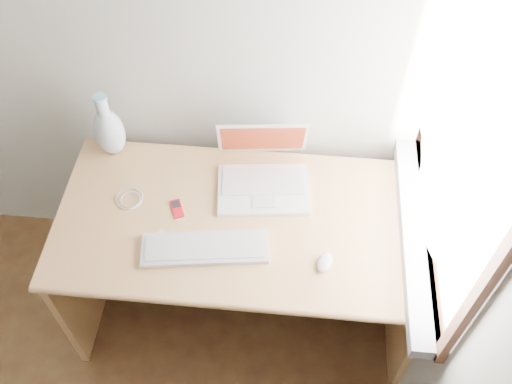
# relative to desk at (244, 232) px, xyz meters

# --- Properties ---
(window) EXTENTS (0.11, 0.99, 1.10)m
(window) POSITION_rel_desk_xyz_m (0.69, -0.10, 0.73)
(window) COLOR white
(window) RESTS_ON right_wall
(desk) EXTENTS (1.44, 0.72, 0.76)m
(desk) POSITION_rel_desk_xyz_m (0.00, 0.00, 0.00)
(desk) COLOR tan
(desk) RESTS_ON floor
(laptop) EXTENTS (0.39, 0.34, 0.25)m
(laptop) POSITION_rel_desk_xyz_m (0.07, 0.11, 0.28)
(laptop) COLOR white
(laptop) RESTS_ON desk
(external_keyboard) EXTENTS (0.49, 0.20, 0.02)m
(external_keyboard) POSITION_rel_desk_xyz_m (-0.12, -0.24, 0.23)
(external_keyboard) COLOR silver
(external_keyboard) RESTS_ON desk
(mouse) EXTENTS (0.08, 0.10, 0.03)m
(mouse) POSITION_rel_desk_xyz_m (0.33, -0.26, 0.24)
(mouse) COLOR white
(mouse) RESTS_ON desk
(ipod) EXTENTS (0.07, 0.10, 0.01)m
(ipod) POSITION_rel_desk_xyz_m (-0.26, -0.06, 0.22)
(ipod) COLOR #A30B1A
(ipod) RESTS_ON desk
(cable_coil) EXTENTS (0.12, 0.12, 0.01)m
(cable_coil) POSITION_rel_desk_xyz_m (-0.46, -0.03, 0.22)
(cable_coil) COLOR silver
(cable_coil) RESTS_ON desk
(remote) EXTENTS (0.07, 0.09, 0.01)m
(remote) POSITION_rel_desk_xyz_m (-0.31, -0.20, 0.22)
(remote) COLOR silver
(remote) RESTS_ON desk
(vase) EXTENTS (0.12, 0.12, 0.32)m
(vase) POSITION_rel_desk_xyz_m (-0.57, 0.21, 0.35)
(vase) COLOR silver
(vase) RESTS_ON desk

